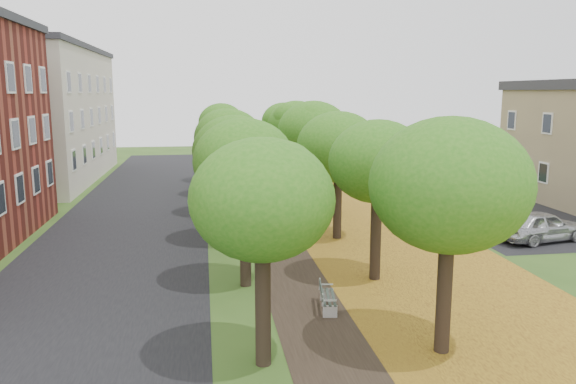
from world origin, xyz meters
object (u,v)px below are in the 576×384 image
object	(u,v)px
bench	(327,297)
car_red	(500,218)
car_silver	(542,226)
car_grey	(479,208)
car_white	(450,194)

from	to	relation	value
bench	car_red	xyz separation A→B (m)	(10.80, 8.79, 0.27)
bench	car_silver	world-z (taller)	car_silver
car_grey	bench	bearing A→B (deg)	115.82
car_white	car_red	bearing A→B (deg)	177.76
car_white	bench	bearing A→B (deg)	145.75
car_silver	car_grey	distance (m)	4.43
car_silver	car_grey	bearing A→B (deg)	-0.36
bench	car_red	bearing A→B (deg)	-42.44
car_grey	car_white	world-z (taller)	car_grey
bench	car_red	world-z (taller)	car_red
car_silver	car_white	size ratio (longest dim) A/B	0.91
car_silver	car_red	distance (m)	2.31
bench	car_silver	size ratio (longest dim) A/B	0.38
car_grey	car_white	distance (m)	4.61
car_red	car_white	bearing A→B (deg)	19.63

